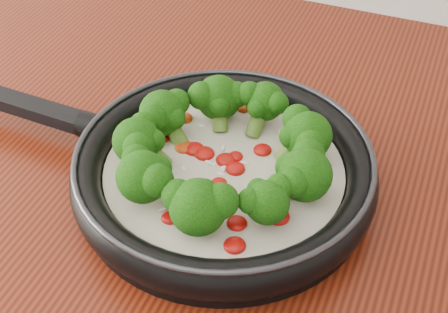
% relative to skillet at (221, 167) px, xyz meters
% --- Properties ---
extents(skillet, '(0.51, 0.34, 0.09)m').
position_rel_skillet_xyz_m(skillet, '(0.00, 0.00, 0.00)').
color(skillet, black).
rests_on(skillet, counter).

